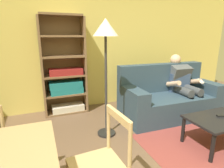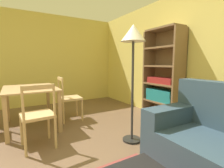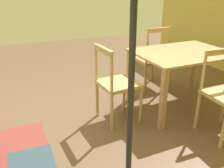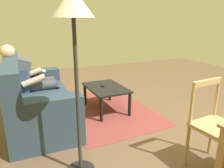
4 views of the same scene
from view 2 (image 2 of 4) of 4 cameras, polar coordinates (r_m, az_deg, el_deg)
wall_back at (r=3.30m, az=31.22°, el=7.74°), size 7.05×0.12×2.56m
wall_side at (r=5.09m, az=-29.25°, el=7.28°), size 0.12×5.48×2.56m
bookshelf at (r=3.60m, az=17.21°, el=0.10°), size 0.83×0.36×1.89m
dining_table at (r=3.42m, az=-26.23°, el=-3.04°), size 1.19×0.88×0.75m
dining_chair_near_wall at (r=3.58m, az=-14.63°, el=-4.78°), size 0.44×0.44×0.91m
dining_chair_facing_couch at (r=2.56m, az=-24.21°, el=-9.94°), size 0.45×0.45×0.91m
floor_lamp at (r=2.47m, az=7.30°, el=13.56°), size 0.36×0.36×1.74m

